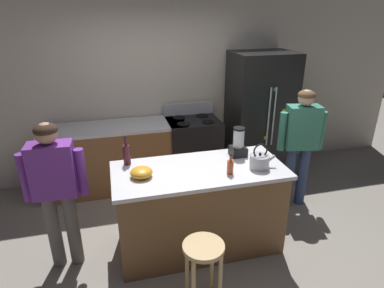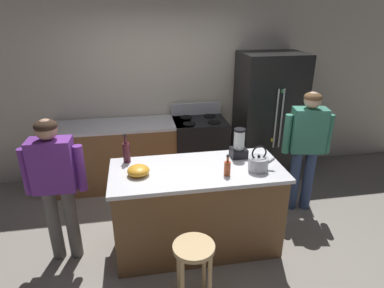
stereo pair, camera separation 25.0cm
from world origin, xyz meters
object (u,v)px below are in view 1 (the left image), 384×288
kitchen_island (199,208)px  refrigerator (259,116)px  bar_stool (203,258)px  bottle_wine (127,154)px  tea_kettle (260,161)px  stove_range (193,149)px  bottle_cooking_sauce (230,167)px  person_by_sink_right (301,138)px  blender_appliance (238,144)px  mixing_bowl (141,172)px  person_by_island_left (55,184)px

kitchen_island → refrigerator: size_ratio=0.93×
bar_stool → bottle_wine: (-0.53, 1.05, 0.58)m
tea_kettle → stove_range: bearing=99.2°
bottle_cooking_sauce → bar_stool: bearing=-126.9°
person_by_sink_right → blender_appliance: (-0.97, -0.29, 0.14)m
stove_range → mixing_bowl: (-0.92, -1.56, 0.52)m
stove_range → person_by_island_left: (-1.73, -1.46, 0.45)m
kitchen_island → bottle_cooking_sauce: size_ratio=8.19×
bottle_cooking_sauce → tea_kettle: tea_kettle is taller
person_by_sink_right → stove_range: bearing=138.0°
blender_appliance → person_by_island_left: bearing=-175.9°
kitchen_island → refrigerator: refrigerator is taller
person_by_sink_right → bottle_cooking_sauce: (-1.21, -0.68, 0.08)m
bottle_cooking_sauce → mixing_bowl: (-0.85, 0.15, -0.03)m
person_by_island_left → bottle_wine: 0.74m
kitchen_island → blender_appliance: size_ratio=5.42×
bottle_wine → bottle_cooking_sauce: 1.08m
stove_range → tea_kettle: (0.27, -1.66, 0.55)m
refrigerator → person_by_sink_right: (0.10, -1.00, 0.00)m
kitchen_island → tea_kettle: (0.60, -0.14, 0.56)m
refrigerator → person_by_sink_right: refrigerator is taller
mixing_bowl → person_by_sink_right: bearing=14.4°
person_by_sink_right → tea_kettle: (-0.87, -0.63, 0.08)m
person_by_island_left → tea_kettle: size_ratio=5.63×
refrigerator → bottle_wine: bearing=-149.8°
person_by_sink_right → bottle_wine: person_by_sink_right is taller
bar_stool → blender_appliance: bearing=55.2°
person_by_island_left → bottle_wine: bearing=17.7°
refrigerator → blender_appliance: (-0.87, -1.29, 0.15)m
bottle_wine → bottle_cooking_sauce: bearing=-26.1°
bottle_wine → tea_kettle: (1.30, -0.42, -0.04)m
kitchen_island → refrigerator: (1.37, 1.50, 0.47)m
bar_stool → bottle_cooking_sauce: size_ratio=2.95×
person_by_sink_right → bar_stool: (-1.64, -1.26, -0.45)m
stove_range → bottle_cooking_sauce: bottle_cooking_sauce is taller
bottle_cooking_sauce → mixing_bowl: 0.87m
bottle_cooking_sauce → bottle_wine: bearing=153.9°
kitchen_island → stove_range: size_ratio=1.55×
tea_kettle → mixing_bowl: bearing=175.0°
stove_range → bar_stool: bearing=-102.5°
person_by_sink_right → mixing_bowl: 2.13m
kitchen_island → tea_kettle: bearing=-12.7°
person_by_island_left → bar_stool: bearing=-34.3°
person_by_sink_right → tea_kettle: size_ratio=5.72×
refrigerator → person_by_sink_right: size_ratio=1.20×
mixing_bowl → tea_kettle: (1.19, -0.10, 0.03)m
refrigerator → bottle_wine: refrigerator is taller
person_by_island_left → blender_appliance: bearing=4.1°
bottle_wine → stove_range: bearing=50.0°
refrigerator → stove_range: bearing=178.7°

